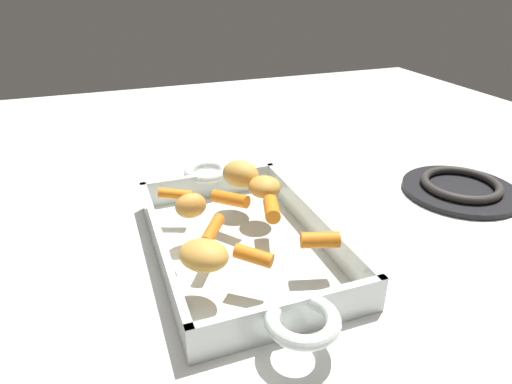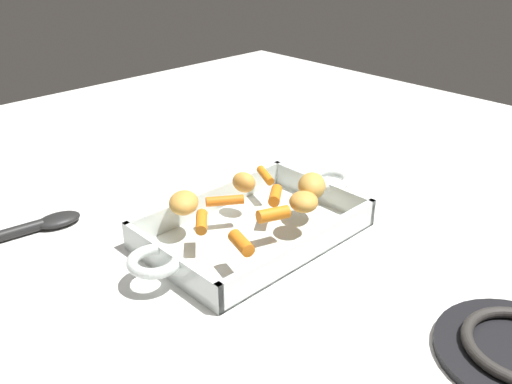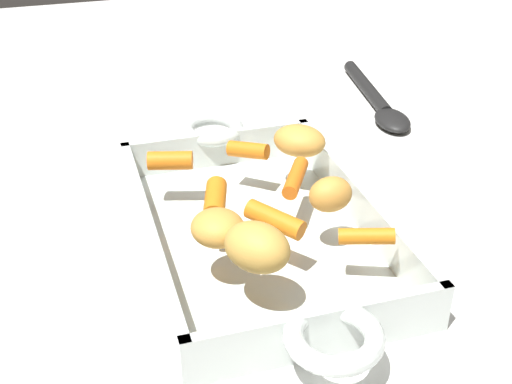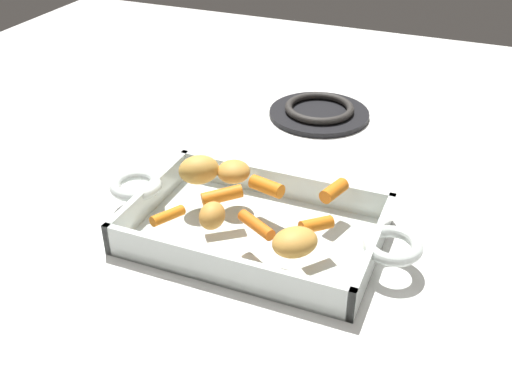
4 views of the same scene
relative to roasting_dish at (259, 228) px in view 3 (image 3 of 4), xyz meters
name	(u,v)px [view 3 (image 3 of 4)]	position (x,y,z in m)	size (l,w,h in m)	color
ground_plane	(259,242)	(0.00, 0.00, -0.02)	(2.05, 2.05, 0.00)	white
roasting_dish	(259,228)	(0.00, 0.00, 0.00)	(0.47, 0.23, 0.05)	silver
baby_carrot_southeast	(367,236)	(-0.10, -0.07, 0.04)	(0.02, 0.02, 0.05)	orange
baby_carrot_center_right	(274,220)	(-0.05, 0.00, 0.04)	(0.02, 0.02, 0.06)	orange
baby_carrot_northwest	(295,178)	(0.02, -0.05, 0.04)	(0.02, 0.02, 0.06)	orange
baby_carrot_center_left	(248,150)	(0.10, -0.02, 0.04)	(0.02, 0.02, 0.05)	orange
baby_carrot_long	(215,199)	(0.00, 0.04, 0.04)	(0.02, 0.02, 0.05)	orange
baby_carrot_northeast	(170,161)	(0.09, 0.07, 0.04)	(0.02, 0.02, 0.05)	orange
potato_whole	(330,194)	(-0.04, -0.06, 0.05)	(0.04, 0.03, 0.04)	gold
potato_halved	(257,247)	(-0.10, 0.03, 0.05)	(0.06, 0.05, 0.04)	gold
potato_golden_large	(218,228)	(-0.06, 0.06, 0.05)	(0.05, 0.05, 0.03)	gold
potato_golden_small	(299,141)	(0.09, -0.07, 0.05)	(0.06, 0.05, 0.03)	gold
serving_spoon	(378,102)	(0.28, -0.27, -0.01)	(0.26, 0.07, 0.02)	black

